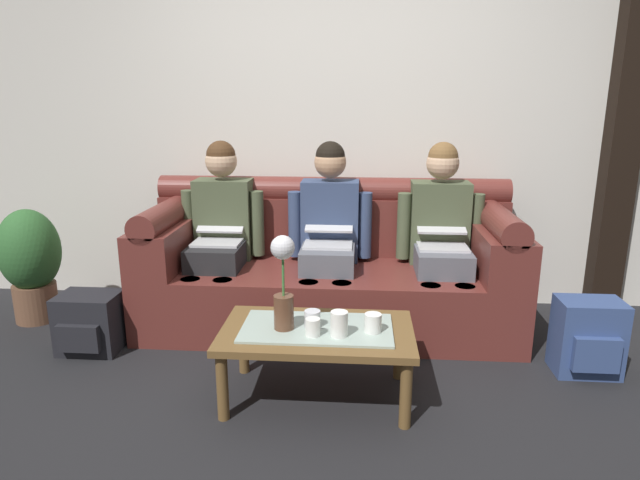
{
  "coord_description": "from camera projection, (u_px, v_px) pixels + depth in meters",
  "views": [
    {
      "loc": [
        0.21,
        -2.28,
        1.48
      ],
      "look_at": [
        -0.04,
        0.91,
        0.65
      ],
      "focal_mm": 30.36,
      "sensor_mm": 36.0,
      "label": 1
    }
  ],
  "objects": [
    {
      "name": "cup_far_center",
      "position": [
        312.0,
        319.0,
        2.68
      ],
      "size": [
        0.08,
        0.08,
        0.08
      ],
      "primitive_type": "cylinder",
      "color": "silver",
      "rests_on": "coffee_table"
    },
    {
      "name": "backpack_right",
      "position": [
        588.0,
        338.0,
        2.98
      ],
      "size": [
        0.34,
        0.27,
        0.42
      ],
      "color": "#33477A",
      "rests_on": "ground_plane"
    },
    {
      "name": "person_right",
      "position": [
        441.0,
        231.0,
        3.5
      ],
      "size": [
        0.56,
        0.67,
        1.22
      ],
      "color": "#595B66",
      "rests_on": "ground_plane"
    },
    {
      "name": "ground_plane",
      "position": [
        314.0,
        418.0,
        2.59
      ],
      "size": [
        14.0,
        14.0,
        0.0
      ],
      "primitive_type": "plane",
      "color": "black"
    },
    {
      "name": "couch",
      "position": [
        329.0,
        271.0,
        3.63
      ],
      "size": [
        2.42,
        0.88,
        0.96
      ],
      "color": "maroon",
      "rests_on": "ground_plane"
    },
    {
      "name": "backpack_left",
      "position": [
        90.0,
        323.0,
        3.26
      ],
      "size": [
        0.36,
        0.31,
        0.36
      ],
      "color": "black",
      "rests_on": "ground_plane"
    },
    {
      "name": "potted_plant",
      "position": [
        30.0,
        260.0,
        3.65
      ],
      "size": [
        0.4,
        0.4,
        0.78
      ],
      "color": "brown",
      "rests_on": "ground_plane"
    },
    {
      "name": "back_wall_patterned",
      "position": [
        334.0,
        104.0,
        3.87
      ],
      "size": [
        6.0,
        0.12,
        2.9
      ],
      "primitive_type": "cube",
      "color": "silver",
      "rests_on": "ground_plane"
    },
    {
      "name": "person_left",
      "position": [
        220.0,
        227.0,
        3.61
      ],
      "size": [
        0.56,
        0.67,
        1.22
      ],
      "color": "#232326",
      "rests_on": "ground_plane"
    },
    {
      "name": "coffee_table",
      "position": [
        317.0,
        337.0,
        2.7
      ],
      "size": [
        0.96,
        0.57,
        0.39
      ],
      "color": "brown",
      "rests_on": "ground_plane"
    },
    {
      "name": "cup_near_left",
      "position": [
        339.0,
        324.0,
        2.57
      ],
      "size": [
        0.08,
        0.08,
        0.12
      ],
      "primitive_type": "cylinder",
      "color": "white",
      "rests_on": "coffee_table"
    },
    {
      "name": "timber_pillar",
      "position": [
        626.0,
        105.0,
        3.61
      ],
      "size": [
        0.2,
        0.2,
        2.9
      ],
      "primitive_type": "cube",
      "color": "black",
      "rests_on": "ground_plane"
    },
    {
      "name": "cup_near_right",
      "position": [
        373.0,
        323.0,
        2.62
      ],
      "size": [
        0.08,
        0.08,
        0.09
      ],
      "primitive_type": "cylinder",
      "color": "white",
      "rests_on": "coffee_table"
    },
    {
      "name": "person_middle",
      "position": [
        329.0,
        229.0,
        3.55
      ],
      "size": [
        0.56,
        0.67,
        1.22
      ],
      "color": "#595B66",
      "rests_on": "ground_plane"
    },
    {
      "name": "flower_vase",
      "position": [
        283.0,
        281.0,
        2.61
      ],
      "size": [
        0.12,
        0.12,
        0.47
      ],
      "color": "brown",
      "rests_on": "coffee_table"
    },
    {
      "name": "cup_far_left",
      "position": [
        313.0,
        327.0,
        2.58
      ],
      "size": [
        0.07,
        0.07,
        0.09
      ],
      "primitive_type": "cylinder",
      "color": "white",
      "rests_on": "coffee_table"
    }
  ]
}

